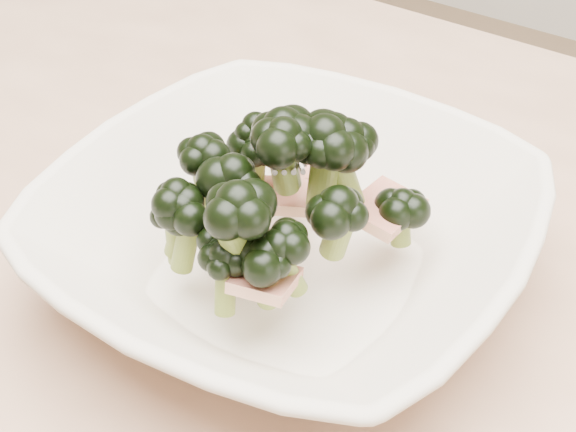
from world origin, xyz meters
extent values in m
cube|color=tan|center=(0.00, 0.00, 0.73)|extent=(1.20, 0.80, 0.04)
cylinder|color=tan|center=(-0.55, 0.35, 0.35)|extent=(0.06, 0.06, 0.71)
imported|color=beige|center=(-0.02, 0.01, 0.78)|extent=(0.30, 0.30, 0.07)
cylinder|color=#5B6A23|center=(-0.03, 0.01, 0.83)|extent=(0.02, 0.02, 0.04)
ellipsoid|color=black|center=(-0.03, 0.01, 0.86)|extent=(0.04, 0.04, 0.03)
cylinder|color=#5B6A23|center=(-0.06, 0.03, 0.81)|extent=(0.02, 0.02, 0.03)
ellipsoid|color=black|center=(-0.06, 0.03, 0.83)|extent=(0.03, 0.03, 0.03)
cylinder|color=#5B6A23|center=(0.01, -0.04, 0.81)|extent=(0.02, 0.02, 0.04)
ellipsoid|color=black|center=(0.01, -0.04, 0.83)|extent=(0.03, 0.03, 0.02)
cylinder|color=#5B6A23|center=(0.00, 0.03, 0.82)|extent=(0.03, 0.02, 0.05)
ellipsoid|color=black|center=(0.00, 0.03, 0.85)|extent=(0.04, 0.04, 0.03)
cylinder|color=#5B6A23|center=(-0.05, -0.05, 0.80)|extent=(0.02, 0.02, 0.04)
ellipsoid|color=black|center=(-0.05, -0.05, 0.83)|extent=(0.03, 0.03, 0.03)
cylinder|color=#5B6A23|center=(0.00, 0.02, 0.83)|extent=(0.02, 0.02, 0.04)
ellipsoid|color=black|center=(0.00, 0.02, 0.86)|extent=(0.04, 0.04, 0.03)
cylinder|color=#5B6A23|center=(-0.03, -0.04, 0.80)|extent=(0.02, 0.02, 0.03)
ellipsoid|color=black|center=(-0.03, -0.04, 0.82)|extent=(0.03, 0.03, 0.02)
cylinder|color=#5B6A23|center=(0.02, 0.00, 0.81)|extent=(0.02, 0.02, 0.03)
ellipsoid|color=black|center=(0.02, 0.00, 0.83)|extent=(0.04, 0.04, 0.03)
cylinder|color=#5B6A23|center=(-0.01, -0.05, 0.82)|extent=(0.02, 0.03, 0.06)
ellipsoid|color=black|center=(-0.01, -0.05, 0.85)|extent=(0.04, 0.04, 0.03)
cylinder|color=#5B6A23|center=(-0.06, 0.03, 0.81)|extent=(0.01, 0.02, 0.04)
ellipsoid|color=black|center=(-0.06, 0.03, 0.83)|extent=(0.03, 0.03, 0.02)
cylinder|color=#5B6A23|center=(0.03, 0.05, 0.79)|extent=(0.02, 0.02, 0.03)
ellipsoid|color=black|center=(0.03, 0.05, 0.81)|extent=(0.03, 0.03, 0.03)
cylinder|color=#5B6A23|center=(0.01, -0.05, 0.80)|extent=(0.02, 0.02, 0.04)
ellipsoid|color=black|center=(0.01, -0.05, 0.82)|extent=(0.03, 0.03, 0.03)
cylinder|color=#5B6A23|center=(-0.06, -0.04, 0.81)|extent=(0.02, 0.02, 0.04)
ellipsoid|color=black|center=(-0.06, -0.04, 0.83)|extent=(0.03, 0.03, 0.02)
cylinder|color=#5B6A23|center=(-0.07, -0.01, 0.81)|extent=(0.01, 0.02, 0.04)
ellipsoid|color=black|center=(-0.07, -0.01, 0.84)|extent=(0.03, 0.03, 0.03)
cylinder|color=#5B6A23|center=(-0.06, -0.05, 0.80)|extent=(0.02, 0.02, 0.04)
ellipsoid|color=black|center=(-0.06, -0.05, 0.82)|extent=(0.03, 0.03, 0.02)
cylinder|color=#5B6A23|center=(-0.01, -0.06, 0.80)|extent=(0.02, 0.02, 0.04)
ellipsoid|color=black|center=(-0.01, -0.06, 0.82)|extent=(0.03, 0.03, 0.02)
cylinder|color=#5B6A23|center=(-0.02, 0.00, 0.84)|extent=(0.02, 0.02, 0.03)
ellipsoid|color=black|center=(-0.02, 0.00, 0.86)|extent=(0.04, 0.04, 0.03)
cylinder|color=#5B6A23|center=(-0.04, -0.02, 0.82)|extent=(0.02, 0.02, 0.03)
ellipsoid|color=black|center=(-0.04, -0.02, 0.84)|extent=(0.04, 0.04, 0.03)
cube|color=maroon|center=(-0.06, 0.02, 0.79)|extent=(0.05, 0.05, 0.01)
cube|color=maroon|center=(0.00, -0.05, 0.80)|extent=(0.04, 0.04, 0.02)
cube|color=maroon|center=(-0.06, 0.07, 0.78)|extent=(0.05, 0.06, 0.02)
cube|color=maroon|center=(0.02, 0.05, 0.80)|extent=(0.04, 0.06, 0.02)
cube|color=maroon|center=(-0.03, -0.03, 0.80)|extent=(0.05, 0.04, 0.02)
cube|color=maroon|center=(-0.04, 0.04, 0.79)|extent=(0.05, 0.06, 0.02)
camera|label=1|loc=(0.20, -0.29, 1.10)|focal=50.00mm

